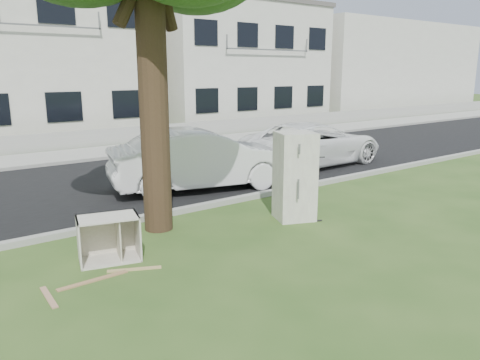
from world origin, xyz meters
TOP-DOWN VIEW (x-y plane):
  - ground at (0.00, 0.00)m, footprint 120.00×120.00m
  - road at (0.00, 6.00)m, footprint 120.00×7.00m
  - kerb_near at (0.00, 2.45)m, footprint 120.00×0.18m
  - kerb_far at (0.00, 9.55)m, footprint 120.00×0.18m
  - sidewalk at (0.00, 11.00)m, footprint 120.00×2.80m
  - low_wall at (0.00, 12.60)m, footprint 120.00×0.15m
  - townhouse_center at (0.00, 17.50)m, footprint 11.22×8.16m
  - townhouse_right at (12.00, 17.50)m, footprint 10.20×8.16m
  - filler_right at (26.00, 18.00)m, footprint 16.00×9.00m
  - fridge at (2.17, 0.71)m, footprint 0.95×0.92m
  - cabinet at (-1.75, 0.88)m, footprint 1.07×0.80m
  - plank_a at (-2.26, 0.26)m, footprint 1.06×0.13m
  - plank_b at (-1.60, 0.27)m, footprint 0.78×0.42m
  - plank_c at (-2.92, 0.11)m, footprint 0.10×0.73m
  - car_center at (2.03, 4.04)m, footprint 5.00×2.76m
  - car_right at (6.64, 4.61)m, footprint 5.11×2.46m

SIDE VIEW (x-z plane):
  - ground at x=0.00m, z-range 0.00..0.00m
  - kerb_near at x=0.00m, z-range -0.06..0.06m
  - kerb_far at x=0.00m, z-range -0.06..0.06m
  - road at x=0.00m, z-range 0.00..0.01m
  - sidewalk at x=0.00m, z-range 0.00..0.01m
  - plank_c at x=-2.92m, z-range 0.00..0.02m
  - plank_b at x=-1.60m, z-range 0.00..0.02m
  - plank_a at x=-2.26m, z-range 0.00..0.02m
  - low_wall at x=0.00m, z-range 0.00..0.70m
  - cabinet at x=-1.75m, z-range 0.00..0.74m
  - car_right at x=6.64m, z-range 0.00..1.40m
  - car_center at x=2.03m, z-range 0.00..1.56m
  - fridge at x=2.17m, z-range 0.00..1.81m
  - filler_right at x=26.00m, z-range 0.00..6.40m
  - townhouse_right at x=12.00m, z-range 0.00..6.84m
  - townhouse_center at x=0.00m, z-range 0.00..7.44m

